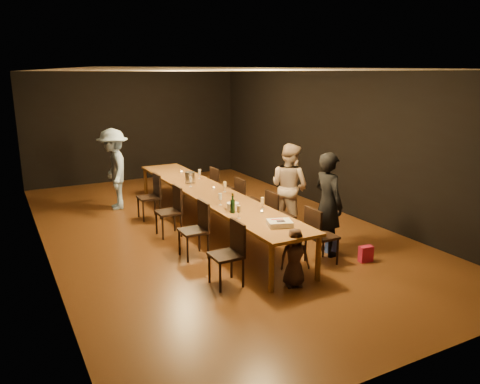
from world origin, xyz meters
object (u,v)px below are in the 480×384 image
table (210,194)px  chair_right_1 (281,216)px  champagne_bottle (233,203)px  plate_stack (233,206)px  woman_tan (289,187)px  man_blue (114,169)px  birthday_cake (280,223)px  chair_left_1 (193,230)px  chair_right_2 (248,200)px  chair_left_2 (168,211)px  child (295,257)px  woman_birthday (328,204)px  chair_right_3 (222,188)px  chair_left_0 (226,254)px  chair_right_0 (322,235)px  chair_left_3 (149,197)px  ice_bucket (190,177)px

table → chair_right_1: bearing=-54.7°
champagne_bottle → plate_stack: bearing=61.4°
woman_tan → man_blue: size_ratio=0.93×
woman_tan → birthday_cake: (-1.32, -1.70, -0.05)m
plate_stack → man_blue: bearing=107.2°
champagne_bottle → chair_left_1: bearing=155.2°
chair_right_2 → chair_left_2: bearing=-90.0°
chair_right_1 → child: size_ratio=1.09×
chair_right_2 → man_blue: 3.15m
chair_left_2 → woman_birthday: bearing=-135.9°
woman_tan → chair_right_1: bearing=115.7°
chair_right_1 → chair_right_3: (0.00, 2.40, 0.00)m
chair_right_2 → chair_left_1: size_ratio=1.00×
chair_right_2 → chair_left_0: (-1.70, -2.40, 0.00)m
chair_right_3 → woman_birthday: woman_birthday is taller
chair_right_0 → chair_left_1: same height
table → chair_right_1: chair_right_1 is taller
chair_right_1 → chair_right_3: same height
chair_left_1 → child: chair_left_1 is taller
table → chair_left_1: 1.49m
chair_left_3 → ice_bucket: size_ratio=4.15×
plate_stack → table: bearing=82.4°
chair_right_3 → champagne_bottle: 2.93m
chair_right_0 → child: 0.98m
chair_right_0 → woman_tan: (0.52, 1.70, 0.37)m
chair_left_1 → chair_left_3: size_ratio=1.00×
chair_left_1 → champagne_bottle: 0.79m
woman_tan → chair_right_3: bearing=-3.5°
table → chair_left_1: bearing=-125.3°
woman_tan → chair_right_2: bearing=17.9°
chair_left_1 → birthday_cake: bearing=-143.2°
chair_right_3 → chair_left_2: (-1.70, -1.20, 0.00)m
woman_tan → child: bearing=129.3°
chair_left_2 → chair_left_3: (0.00, 1.20, 0.00)m
chair_right_2 → chair_left_0: same height
chair_right_2 → woman_birthday: woman_birthday is taller
chair_right_2 → woman_birthday: (0.33, -2.10, 0.40)m
chair_left_3 → man_blue: man_blue is taller
chair_right_1 → woman_birthday: bearing=20.4°
man_blue → child: bearing=20.7°
man_blue → child: (1.28, -5.15, -0.47)m
chair_left_1 → man_blue: 3.53m
table → ice_bucket: (-0.06, 0.86, 0.16)m
chair_right_1 → chair_left_2: (-1.70, 1.20, 0.00)m
table → chair_right_2: size_ratio=6.45×
chair_right_0 → ice_bucket: bearing=-164.4°
table → man_blue: bearing=119.4°
man_blue → chair_left_2: bearing=17.4°
chair_right_3 → child: 4.17m
woman_birthday → ice_bucket: bearing=22.2°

